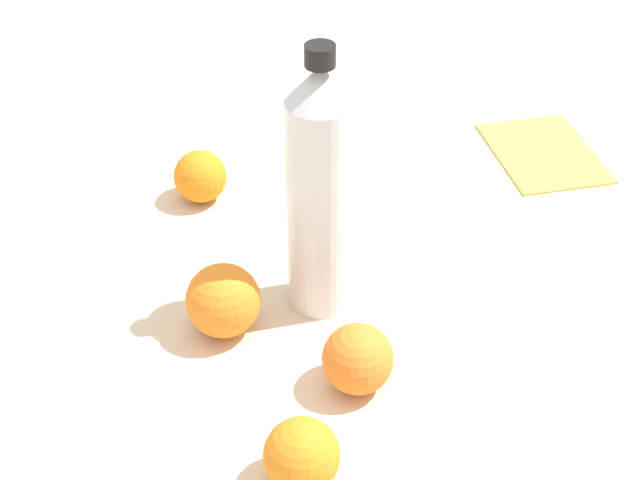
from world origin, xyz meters
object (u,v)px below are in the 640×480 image
orange_2 (223,300)px  orange_3 (358,359)px  folded_napkin (544,152)px  orange_1 (200,177)px  orange_0 (302,455)px  water_bottle (320,191)px

orange_2 → orange_3: orange_2 is taller
folded_napkin → orange_1: bearing=-16.6°
orange_2 → orange_3: bearing=119.6°
orange_0 → orange_3: 0.13m
water_bottle → orange_0: (0.13, 0.20, -0.11)m
orange_0 → orange_3: size_ratio=0.97×
folded_napkin → orange_0: bearing=30.2°
water_bottle → orange_2: size_ratio=3.88×
water_bottle → orange_1: (0.03, -0.24, -0.11)m
orange_1 → folded_napkin: orange_1 is taller
orange_0 → orange_2: 0.21m
orange_2 → orange_3: size_ratio=1.11×
orange_3 → folded_napkin: (-0.43, -0.23, -0.03)m
orange_2 → orange_0: bearing=83.3°
orange_3 → folded_napkin: 0.49m
orange_0 → orange_2: size_ratio=0.87×
orange_0 → folded_napkin: 0.62m
orange_1 → orange_3: 0.36m
orange_0 → folded_napkin: orange_0 is taller
water_bottle → folded_napkin: (-0.40, -0.11, -0.14)m
water_bottle → orange_3: 0.17m
orange_1 → folded_napkin: size_ratio=0.37×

